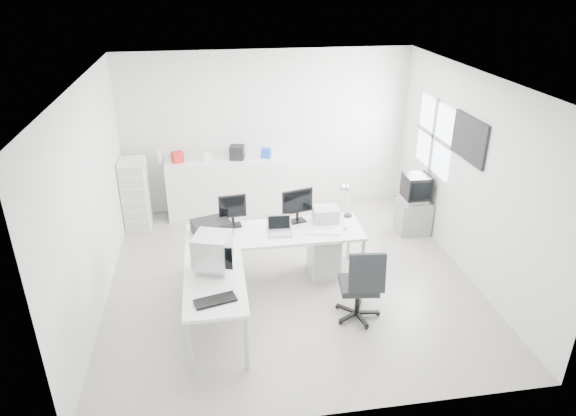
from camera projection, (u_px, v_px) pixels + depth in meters
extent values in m
cube|color=beige|center=(290.00, 277.00, 7.30)|extent=(5.00, 5.00, 0.01)
cube|color=white|center=(291.00, 79.00, 6.11)|extent=(5.00, 5.00, 0.01)
cube|color=silver|center=(267.00, 132.00, 8.94)|extent=(5.00, 0.02, 2.80)
cube|color=silver|center=(91.00, 199.00, 6.35)|extent=(0.02, 5.00, 2.80)
cube|color=silver|center=(469.00, 176.00, 7.06)|extent=(0.02, 5.00, 2.80)
cube|color=silver|center=(324.00, 254.00, 7.30)|extent=(0.40, 0.50, 0.60)
cube|color=black|center=(211.00, 227.00, 6.90)|extent=(0.57, 0.50, 0.17)
cube|color=silver|center=(324.00, 232.00, 6.92)|extent=(0.47, 0.23, 0.02)
sphere|color=silver|center=(345.00, 228.00, 7.00)|extent=(0.06, 0.06, 0.06)
cube|color=#ACACAC|center=(326.00, 214.00, 7.23)|extent=(0.36, 0.31, 0.20)
cube|color=black|center=(215.00, 300.00, 5.50)|extent=(0.48, 0.29, 0.03)
cube|color=gray|center=(413.00, 217.00, 8.44)|extent=(0.51, 0.42, 0.56)
cube|color=silver|center=(227.00, 187.00, 8.98)|extent=(2.05, 0.51, 1.02)
cube|color=red|center=(177.00, 157.00, 8.61)|extent=(0.22, 0.21, 0.18)
cube|color=silver|center=(208.00, 157.00, 8.69)|extent=(0.14, 0.12, 0.13)
cube|color=black|center=(237.00, 152.00, 8.74)|extent=(0.28, 0.26, 0.24)
cube|color=blue|center=(266.00, 153.00, 8.82)|extent=(0.20, 0.19, 0.16)
cylinder|color=silver|center=(159.00, 156.00, 8.59)|extent=(0.07, 0.07, 0.22)
cube|color=silver|center=(136.00, 194.00, 8.52)|extent=(0.41, 0.49, 1.18)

